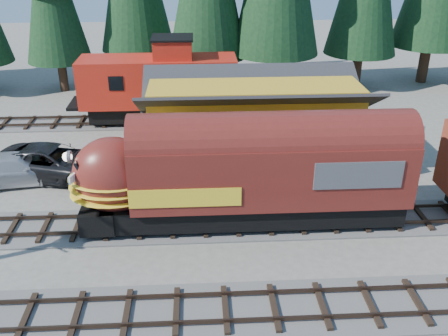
{
  "coord_description": "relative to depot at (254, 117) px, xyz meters",
  "views": [
    {
      "loc": [
        -3.26,
        -16.15,
        12.83
      ],
      "look_at": [
        -2.11,
        4.0,
        2.98
      ],
      "focal_mm": 40.0,
      "sensor_mm": 36.0,
      "label": 1
    }
  ],
  "objects": [
    {
      "name": "ground",
      "position": [
        0.0,
        -10.5,
        -2.96
      ],
      "size": [
        120.0,
        120.0,
        0.0
      ],
      "primitive_type": "plane",
      "color": "#6B665B",
      "rests_on": "ground"
    },
    {
      "name": "track_spur",
      "position": [
        -10.0,
        7.5,
        -2.9
      ],
      "size": [
        32.0,
        3.2,
        0.33
      ],
      "color": "#4C4947",
      "rests_on": "ground"
    },
    {
      "name": "depot",
      "position": [
        0.0,
        0.0,
        0.0
      ],
      "size": [
        12.8,
        7.0,
        5.3
      ],
      "color": "gold",
      "rests_on": "ground"
    },
    {
      "name": "locomotive",
      "position": [
        -1.61,
        -6.5,
        -0.49
      ],
      "size": [
        15.49,
        3.08,
        4.21
      ],
      "color": "black",
      "rests_on": "ground"
    },
    {
      "name": "caboose",
      "position": [
        -5.83,
        7.5,
        -0.2
      ],
      "size": [
        10.82,
        3.14,
        5.63
      ],
      "color": "black",
      "rests_on": "ground"
    },
    {
      "name": "pickup_truck_a",
      "position": [
        -11.33,
        -1.06,
        -2.03
      ],
      "size": [
        7.24,
        4.45,
        1.87
      ],
      "primitive_type": "imported",
      "rotation": [
        0.0,
        0.0,
        1.36
      ],
      "color": "black",
      "rests_on": "ground"
    },
    {
      "name": "pickup_truck_b",
      "position": [
        -13.18,
        -1.55,
        -2.13
      ],
      "size": [
        6.04,
        3.26,
        1.66
      ],
      "primitive_type": "imported",
      "rotation": [
        0.0,
        0.0,
        1.74
      ],
      "color": "#B0B3B8",
      "rests_on": "ground"
    }
  ]
}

